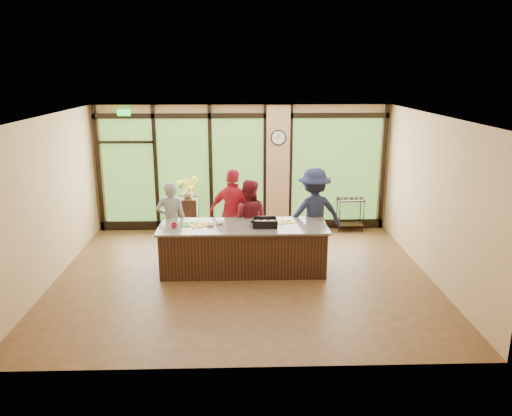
{
  "coord_description": "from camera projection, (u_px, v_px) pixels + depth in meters",
  "views": [
    {
      "loc": [
        -0.04,
        -8.75,
        3.76
      ],
      "look_at": [
        0.25,
        0.4,
        1.23
      ],
      "focal_mm": 35.0,
      "sensor_mm": 36.0,
      "label": 1
    }
  ],
  "objects": [
    {
      "name": "cook_right",
      "position": [
        314.0,
        213.0,
        10.19
      ],
      "size": [
        1.33,
        0.93,
        1.88
      ],
      "primitive_type": "imported",
      "rotation": [
        0.0,
        0.0,
        3.34
      ],
      "color": "#1B1F3C",
      "rests_on": "floor"
    },
    {
      "name": "cutting_board_center",
      "position": [
        200.0,
        225.0,
        9.49
      ],
      "size": [
        0.49,
        0.44,
        0.01
      ],
      "primitive_type": "cube",
      "rotation": [
        0.0,
        0.0,
        0.4
      ],
      "color": "yellow",
      "rests_on": "countertop"
    },
    {
      "name": "cook_left",
      "position": [
        171.0,
        221.0,
        10.11
      ],
      "size": [
        0.62,
        0.42,
        1.64
      ],
      "primitive_type": "imported",
      "rotation": [
        0.0,
        0.0,
        3.19
      ],
      "color": "gray",
      "rests_on": "floor"
    },
    {
      "name": "cook_midleft",
      "position": [
        248.0,
        219.0,
        10.18
      ],
      "size": [
        0.9,
        0.76,
        1.66
      ],
      "primitive_type": "imported",
      "rotation": [
        0.0,
        0.0,
        2.97
      ],
      "color": "maroon",
      "rests_on": "floor"
    },
    {
      "name": "island_base",
      "position": [
        243.0,
        249.0,
        9.61
      ],
      "size": [
        3.1,
        1.0,
        0.88
      ],
      "primitive_type": "cube",
      "color": "black",
      "rests_on": "floor"
    },
    {
      "name": "bar_cart",
      "position": [
        350.0,
        210.0,
        12.02
      ],
      "size": [
        0.64,
        0.38,
        0.87
      ],
      "rotation": [
        0.0,
        0.0,
        0.03
      ],
      "color": "black",
      "rests_on": "floor"
    },
    {
      "name": "red_ramekin",
      "position": [
        174.0,
        226.0,
        9.31
      ],
      "size": [
        0.14,
        0.14,
        0.09
      ],
      "primitive_type": "imported",
      "rotation": [
        0.0,
        0.0,
        0.31
      ],
      "color": "maroon",
      "rests_on": "countertop"
    },
    {
      "name": "prep_bowl_mid",
      "position": [
        211.0,
        225.0,
        9.44
      ],
      "size": [
        0.15,
        0.15,
        0.04
      ],
      "primitive_type": "imported",
      "rotation": [
        0.0,
        0.0,
        0.07
      ],
      "color": "white",
      "rests_on": "countertop"
    },
    {
      "name": "mixing_bowl",
      "position": [
        259.0,
        224.0,
        9.43
      ],
      "size": [
        0.43,
        0.43,
        0.08
      ],
      "primitive_type": "imported",
      "rotation": [
        0.0,
        0.0,
        -0.34
      ],
      "color": "silver",
      "rests_on": "countertop"
    },
    {
      "name": "right_wall",
      "position": [
        434.0,
        198.0,
        9.14
      ],
      "size": [
        0.0,
        6.0,
        6.0
      ],
      "primitive_type": "plane",
      "rotation": [
        1.57,
        0.0,
        -1.57
      ],
      "color": "tan",
      "rests_on": "floor"
    },
    {
      "name": "countertop",
      "position": [
        243.0,
        226.0,
        9.48
      ],
      "size": [
        3.2,
        1.1,
        0.04
      ],
      "primitive_type": "cube",
      "color": "#6F665B",
      "rests_on": "island_base"
    },
    {
      "name": "prep_bowl_near",
      "position": [
        220.0,
        223.0,
        9.56
      ],
      "size": [
        0.2,
        0.2,
        0.05
      ],
      "primitive_type": "imported",
      "rotation": [
        0.0,
        0.0,
        0.18
      ],
      "color": "white",
      "rests_on": "countertop"
    },
    {
      "name": "left_wall",
      "position": [
        48.0,
        201.0,
        8.93
      ],
      "size": [
        0.0,
        6.0,
        6.0
      ],
      "primitive_type": "plane",
      "rotation": [
        1.57,
        0.0,
        1.57
      ],
      "color": "tan",
      "rests_on": "floor"
    },
    {
      "name": "floor",
      "position": [
        243.0,
        276.0,
        9.44
      ],
      "size": [
        7.0,
        7.0,
        0.0
      ],
      "primitive_type": "plane",
      "color": "#4E341B",
      "rests_on": "ground"
    },
    {
      "name": "roasting_pan",
      "position": [
        265.0,
        224.0,
        9.41
      ],
      "size": [
        0.47,
        0.37,
        0.08
      ],
      "primitive_type": "cube",
      "rotation": [
        0.0,
        0.0,
        -0.02
      ],
      "color": "black",
      "rests_on": "countertop"
    },
    {
      "name": "flower_vase",
      "position": [
        188.0,
        193.0,
        11.62
      ],
      "size": [
        0.29,
        0.29,
        0.26
      ],
      "primitive_type": "imported",
      "rotation": [
        0.0,
        0.0,
        0.17
      ],
      "color": "#937B50",
      "rests_on": "flower_stand"
    },
    {
      "name": "window_wall",
      "position": [
        249.0,
        173.0,
        11.92
      ],
      "size": [
        6.9,
        0.12,
        3.0
      ],
      "color": "tan",
      "rests_on": "floor"
    },
    {
      "name": "cook_midright",
      "position": [
        234.0,
        214.0,
        10.24
      ],
      "size": [
        1.17,
        0.79,
        1.84
      ],
      "primitive_type": "imported",
      "rotation": [
        0.0,
        0.0,
        2.8
      ],
      "color": "#B51B2F",
      "rests_on": "floor"
    },
    {
      "name": "prep_bowl_far",
      "position": [
        263.0,
        220.0,
        9.72
      ],
      "size": [
        0.18,
        0.18,
        0.03
      ],
      "primitive_type": "imported",
      "rotation": [
        0.0,
        0.0,
        -0.39
      ],
      "color": "white",
      "rests_on": "countertop"
    },
    {
      "name": "wall_clock",
      "position": [
        278.0,
        138.0,
        11.62
      ],
      "size": [
        0.36,
        0.04,
        0.36
      ],
      "color": "black",
      "rests_on": "window_wall"
    },
    {
      "name": "back_wall",
      "position": [
        242.0,
        168.0,
        11.93
      ],
      "size": [
        7.0,
        0.0,
        7.0
      ],
      "primitive_type": "plane",
      "rotation": [
        1.57,
        0.0,
        0.0
      ],
      "color": "tan",
      "rests_on": "floor"
    },
    {
      "name": "cutting_board_right",
      "position": [
        286.0,
        222.0,
        9.69
      ],
      "size": [
        0.42,
        0.36,
        0.01
      ],
      "primitive_type": "cube",
      "rotation": [
        0.0,
        0.0,
        0.32
      ],
      "color": "yellow",
      "rests_on": "countertop"
    },
    {
      "name": "ceiling",
      "position": [
        242.0,
        116.0,
        8.64
      ],
      "size": [
        7.0,
        7.0,
        0.0
      ],
      "primitive_type": "plane",
      "rotation": [
        3.14,
        0.0,
        0.0
      ],
      "color": "white",
      "rests_on": "back_wall"
    },
    {
      "name": "cutting_board_left",
      "position": [
        192.0,
        224.0,
        9.53
      ],
      "size": [
        0.42,
        0.33,
        0.01
      ],
      "primitive_type": "cube",
      "rotation": [
        0.0,
        0.0,
        0.09
      ],
      "color": "#308530",
      "rests_on": "countertop"
    },
    {
      "name": "flower_stand",
      "position": [
        188.0,
        216.0,
        11.77
      ],
      "size": [
        0.45,
        0.45,
        0.88
      ],
      "primitive_type": "cube",
      "rotation": [
        0.0,
        0.0,
        -0.01
      ],
      "color": "black",
      "rests_on": "floor"
    }
  ]
}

